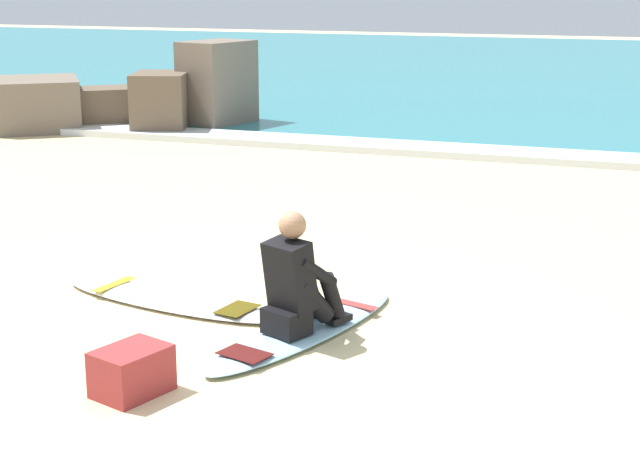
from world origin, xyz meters
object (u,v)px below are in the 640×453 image
object	(u,v)px
surfboard_spare_near	(170,299)
beach_bag	(132,371)
surfer_seated	(297,285)
surfboard_main	(305,330)

from	to	relation	value
surfboard_spare_near	beach_bag	size ratio (longest dim) A/B	4.70
surfer_seated	beach_bag	bearing A→B (deg)	-117.33
surfboard_main	surfboard_spare_near	distance (m)	1.38
beach_bag	surfboard_spare_near	bearing A→B (deg)	110.36
surfboard_main	surfer_seated	distance (m)	0.42
surfboard_main	beach_bag	xyz separation A→B (m)	(-0.70, -1.44, 0.12)
surfer_seated	beach_bag	size ratio (longest dim) A/B	1.97
surfer_seated	surfboard_spare_near	world-z (taller)	surfer_seated
surfboard_spare_near	beach_bag	xyz separation A→B (m)	(0.64, -1.74, 0.12)
beach_bag	surfer_seated	bearing A→B (deg)	62.67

